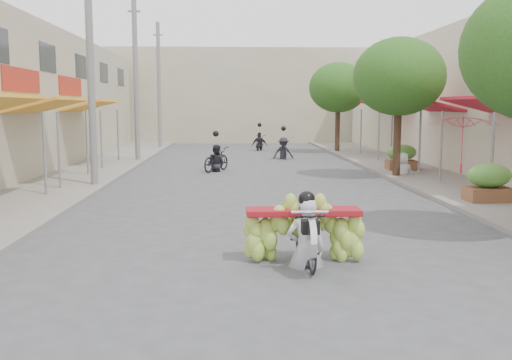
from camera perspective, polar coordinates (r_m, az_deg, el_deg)
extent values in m
plane|color=#4D4D51|center=(7.65, 4.06, -13.25)|extent=(120.00, 120.00, 0.00)
cube|color=gray|center=(23.11, -17.99, 0.44)|extent=(4.00, 60.00, 0.12)
cube|color=gray|center=(23.61, 16.87, 0.62)|extent=(4.00, 60.00, 0.12)
cylinder|color=slate|center=(17.83, -20.38, 2.33)|extent=(0.08, 0.08, 2.55)
cube|color=orange|center=(21.07, -20.04, 7.06)|extent=(1.77, 4.00, 0.53)
cylinder|color=slate|center=(19.16, -19.11, 2.70)|extent=(0.08, 0.08, 2.55)
cylinder|color=slate|center=(22.63, -16.53, 3.45)|extent=(0.08, 0.08, 2.55)
cube|color=#A62316|center=(21.37, -22.42, 9.23)|extent=(0.10, 3.50, 0.80)
cube|color=orange|center=(26.86, -16.20, 7.17)|extent=(1.77, 4.00, 0.53)
cylinder|color=slate|center=(24.96, -15.21, 3.83)|extent=(0.08, 0.08, 2.55)
cylinder|color=slate|center=(28.48, -13.64, 4.28)|extent=(0.08, 0.08, 2.55)
cube|color=#A62316|center=(27.09, -18.09, 8.90)|extent=(0.10, 3.50, 0.80)
cube|color=#1E2328|center=(24.28, -20.15, 11.41)|extent=(0.08, 2.00, 1.10)
cube|color=#1E2328|center=(29.08, -17.15, 10.78)|extent=(0.08, 2.00, 1.10)
cube|color=#1E2328|center=(33.94, -15.01, 10.31)|extent=(0.08, 2.00, 1.10)
cube|color=#1E2328|center=(38.83, -13.41, 9.96)|extent=(0.08, 2.00, 1.10)
cube|color=#A61625|center=(18.88, 22.57, 6.96)|extent=(1.77, 4.20, 0.53)
cylinder|color=slate|center=(16.87, 22.53, 1.97)|extent=(0.08, 0.08, 2.55)
cylinder|color=slate|center=(20.36, 18.02, 2.99)|extent=(0.08, 0.08, 2.55)
cube|color=#A61625|center=(24.45, 16.59, 7.17)|extent=(1.77, 4.20, 0.53)
cylinder|color=slate|center=(22.43, 16.05, 3.43)|extent=(0.08, 0.08, 2.55)
cylinder|color=slate|center=(26.05, 13.40, 4.02)|extent=(0.08, 0.08, 2.55)
cube|color=#A61625|center=(30.19, 12.85, 7.27)|extent=(1.77, 4.20, 0.53)
cylinder|color=slate|center=(28.17, 12.17, 4.29)|extent=(0.08, 0.08, 2.55)
cylinder|color=slate|center=(31.86, 10.44, 4.67)|extent=(0.08, 0.08, 2.55)
cube|color=#ADA488|center=(45.13, -1.50, 8.36)|extent=(20.00, 6.00, 7.00)
cylinder|color=slate|center=(19.69, -16.22, 10.86)|extent=(0.24, 0.24, 8.00)
cylinder|color=slate|center=(28.51, -11.92, 9.81)|extent=(0.24, 0.24, 8.00)
cube|color=slate|center=(28.84, -12.10, 16.17)|extent=(0.60, 0.08, 0.08)
cylinder|color=slate|center=(37.42, -9.68, 9.24)|extent=(0.24, 0.24, 8.00)
cube|color=slate|center=(37.67, -9.78, 14.11)|extent=(0.60, 0.08, 0.08)
cylinder|color=#3A2719|center=(22.05, 13.94, 4.29)|extent=(0.28, 0.28, 3.20)
ellipsoid|color=#2A591A|center=(22.05, 14.12, 10.00)|extent=(3.40, 3.40, 2.90)
cylinder|color=#3A2719|center=(33.72, 8.15, 5.41)|extent=(0.28, 0.28, 3.20)
ellipsoid|color=#2A591A|center=(33.72, 8.22, 9.15)|extent=(3.40, 3.40, 2.90)
cube|color=brown|center=(16.84, 22.21, -1.13)|extent=(1.20, 0.80, 0.50)
ellipsoid|color=#539638|center=(16.77, 22.31, 0.83)|extent=(1.20, 0.88, 0.66)
cube|color=brown|center=(24.28, 14.33, 1.62)|extent=(1.20, 0.80, 0.50)
ellipsoid|color=#539638|center=(24.23, 14.37, 2.99)|extent=(1.20, 0.88, 0.66)
imported|color=black|center=(9.69, 4.98, -5.72)|extent=(0.60, 1.74, 1.01)
cylinder|color=silver|center=(9.04, 5.53, -5.93)|extent=(0.10, 0.66, 0.66)
cube|color=black|center=(9.09, 5.46, -4.68)|extent=(0.28, 0.22, 0.22)
cylinder|color=silver|center=(9.15, 5.39, -3.20)|extent=(0.60, 0.05, 0.05)
cube|color=maroon|center=(9.95, 4.74, -3.16)|extent=(1.98, 0.55, 0.10)
imported|color=silver|center=(9.51, 5.07, -1.71)|extent=(0.65, 0.48, 1.80)
sphere|color=black|center=(9.38, 5.15, 3.50)|extent=(0.28, 0.28, 0.28)
imported|color=red|center=(17.86, 20.11, 6.24)|extent=(1.97, 1.97, 1.77)
imported|color=white|center=(22.70, 14.52, 2.66)|extent=(0.82, 0.50, 1.63)
imported|color=black|center=(23.88, -4.02, 2.07)|extent=(1.44, 1.91, 1.01)
imported|color=#24242B|center=(23.83, -4.04, 3.55)|extent=(0.93, 0.80, 1.65)
sphere|color=black|center=(23.80, -4.05, 4.64)|extent=(0.26, 0.26, 0.26)
imported|color=black|center=(29.59, 2.75, 3.10)|extent=(0.62, 1.77, 1.02)
imported|color=#24242B|center=(29.55, 2.76, 4.29)|extent=(1.09, 0.63, 1.65)
sphere|color=black|center=(29.53, 2.76, 5.17)|extent=(0.26, 0.26, 0.26)
imported|color=black|center=(35.44, 0.36, 3.73)|extent=(0.98, 1.75, 0.93)
imported|color=#24242B|center=(35.40, 0.36, 4.80)|extent=(1.07, 0.76, 1.65)
sphere|color=black|center=(35.39, 0.36, 5.54)|extent=(0.26, 0.26, 0.26)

